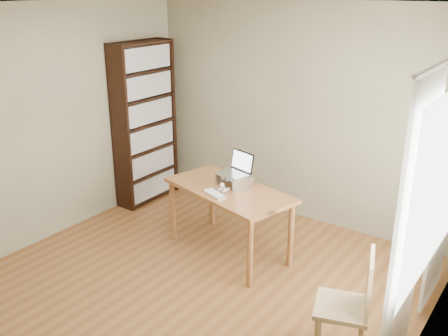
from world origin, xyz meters
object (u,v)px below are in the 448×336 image
at_px(desk, 229,197).
at_px(cat, 236,179).
at_px(laptop, 236,168).
at_px(chair, 351,304).
at_px(bookshelf, 145,123).
at_px(keyboard, 214,194).

height_order(desk, cat, cat).
relative_size(laptop, chair, 0.40).
bearing_deg(desk, chair, -11.58).
xyz_separation_m(bookshelf, cat, (1.75, -0.46, -0.23)).
distance_m(desk, laptop, 0.32).
bearing_deg(bookshelf, laptop, -14.12).
relative_size(laptop, keyboard, 1.20).
bearing_deg(desk, cat, 94.73).
height_order(cat, chair, cat).
relative_size(bookshelf, cat, 4.30).
height_order(desk, chair, chair).
bearing_deg(laptop, chair, -15.20).
distance_m(cat, chair, 1.94).
bearing_deg(keyboard, chair, -0.46).
height_order(desk, laptop, laptop).
height_order(bookshelf, chair, bookshelf).
bearing_deg(cat, keyboard, -89.77).
bearing_deg(cat, chair, -20.92).
xyz_separation_m(keyboard, cat, (0.04, 0.33, 0.06)).
xyz_separation_m(laptop, chair, (1.69, -0.94, -0.45)).
bearing_deg(laptop, cat, -40.28).
relative_size(laptop, cat, 0.74).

